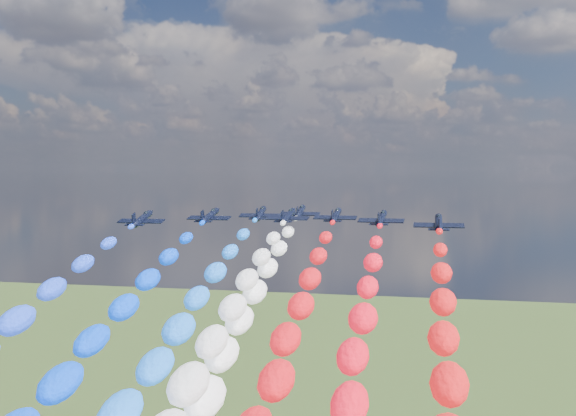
# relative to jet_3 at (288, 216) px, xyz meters

# --- Properties ---
(jet_0) EXTENTS (9.86, 13.16, 5.25)m
(jet_0) POSITION_rel_jet_3_xyz_m (-27.30, -14.19, 0.00)
(jet_0) COLOR black
(jet_1) EXTENTS (9.71, 13.05, 5.25)m
(jet_1) POSITION_rel_jet_3_xyz_m (-16.61, -3.00, 0.00)
(jet_1) COLOR black
(jet_2) EXTENTS (10.12, 13.34, 5.25)m
(jet_2) POSITION_rel_jet_3_xyz_m (-7.66, 6.39, 0.00)
(jet_2) COLOR black
(trail_2) EXTENTS (6.48, 129.78, 45.58)m
(trail_2) POSITION_rel_jet_3_xyz_m (-7.66, -60.42, -20.64)
(trail_2) COLOR blue
(jet_3) EXTENTS (10.04, 13.29, 5.25)m
(jet_3) POSITION_rel_jet_3_xyz_m (0.00, 0.00, 0.00)
(jet_3) COLOR black
(jet_4) EXTENTS (9.71, 13.05, 5.25)m
(jet_4) POSITION_rel_jet_3_xyz_m (0.20, 13.61, 0.00)
(jet_4) COLOR black
(trail_4) EXTENTS (6.48, 129.78, 45.58)m
(trail_4) POSITION_rel_jet_3_xyz_m (0.20, -53.20, -20.64)
(trail_4) COLOR white
(jet_5) EXTENTS (9.70, 13.04, 5.25)m
(jet_5) POSITION_rel_jet_3_xyz_m (9.91, 3.36, 0.00)
(jet_5) COLOR black
(jet_6) EXTENTS (10.11, 13.33, 5.25)m
(jet_6) POSITION_rel_jet_3_xyz_m (20.18, -3.22, 0.00)
(jet_6) COLOR black
(jet_7) EXTENTS (9.44, 12.86, 5.25)m
(jet_7) POSITION_rel_jet_3_xyz_m (31.42, -12.63, 0.00)
(jet_7) COLOR black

